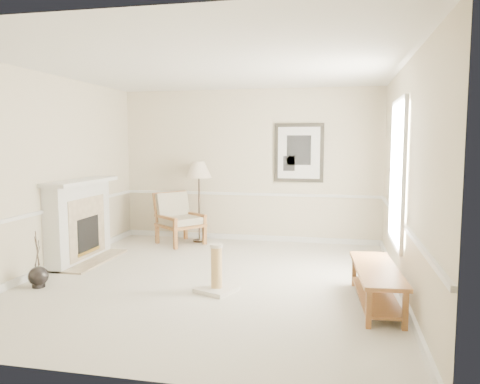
# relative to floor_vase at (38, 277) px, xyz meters

# --- Properties ---
(ground) EXTENTS (5.50, 5.50, 0.00)m
(ground) POSITION_rel_floor_vase_xyz_m (2.15, 0.77, -0.14)
(ground) COLOR silver
(ground) RESTS_ON ground
(room) EXTENTS (5.04, 5.54, 2.92)m
(room) POSITION_rel_floor_vase_xyz_m (2.29, 0.85, 1.73)
(room) COLOR beige
(room) RESTS_ON ground
(fireplace) EXTENTS (0.64, 1.64, 1.31)m
(fireplace) POSITION_rel_floor_vase_xyz_m (-0.19, 1.37, 0.50)
(fireplace) COLOR white
(fireplace) RESTS_ON ground
(floor_vase) EXTENTS (0.26, 0.26, 0.76)m
(floor_vase) POSITION_rel_floor_vase_xyz_m (0.00, 0.00, 0.00)
(floor_vase) COLOR black
(floor_vase) RESTS_ON ground
(armchair) EXTENTS (1.05, 1.04, 0.96)m
(armchair) POSITION_rel_floor_vase_xyz_m (0.88, 2.95, 0.38)
(armchair) COLOR brown
(armchair) RESTS_ON ground
(floor_lamp) EXTENTS (0.60, 0.60, 1.53)m
(floor_lamp) POSITION_rel_floor_vase_xyz_m (1.24, 3.17, 1.20)
(floor_lamp) COLOR black
(floor_lamp) RESTS_ON ground
(bench) EXTENTS (0.58, 1.61, 0.45)m
(bench) POSITION_rel_floor_vase_xyz_m (4.30, 0.22, 0.16)
(bench) COLOR brown
(bench) RESTS_ON ground
(scratching_post) EXTENTS (0.57, 0.57, 0.62)m
(scratching_post) POSITION_rel_floor_vase_xyz_m (2.34, 0.31, 0.06)
(scratching_post) COLOR silver
(scratching_post) RESTS_ON ground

